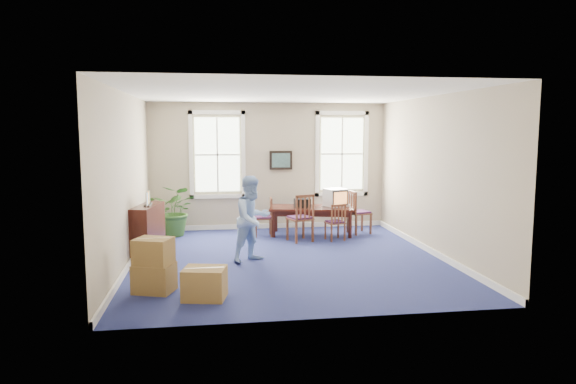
{
  "coord_description": "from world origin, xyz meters",
  "views": [
    {
      "loc": [
        -1.42,
        -9.73,
        2.51
      ],
      "look_at": [
        0.1,
        0.6,
        1.25
      ],
      "focal_mm": 32.0,
      "sensor_mm": 36.0,
      "label": 1
    }
  ],
  "objects": [
    {
      "name": "chair_near_left",
      "position": [
        0.51,
        1.56,
        0.55
      ],
      "size": [
        0.63,
        0.63,
        1.09
      ],
      "primitive_type": null,
      "rotation": [
        0.0,
        0.0,
        3.49
      ],
      "color": "brown",
      "rests_on": "ground"
    },
    {
      "name": "window_right",
      "position": [
        1.9,
        3.23,
        1.9
      ],
      "size": [
        1.4,
        0.12,
        2.2
      ],
      "primitive_type": null,
      "color": "white",
      "rests_on": "ground"
    },
    {
      "name": "ceiling",
      "position": [
        0.0,
        0.0,
        3.2
      ],
      "size": [
        6.5,
        6.5,
        0.0
      ],
      "primitive_type": "plane",
      "rotation": [
        3.14,
        0.0,
        0.0
      ],
      "color": "white",
      "rests_on": "ground"
    },
    {
      "name": "wall_left",
      "position": [
        -3.0,
        0.0,
        1.6
      ],
      "size": [
        0.0,
        6.5,
        6.5
      ],
      "primitive_type": "plane",
      "rotation": [
        1.57,
        0.0,
        1.57
      ],
      "color": "tan",
      "rests_on": "ground"
    },
    {
      "name": "chair_end_left",
      "position": [
        -0.26,
        2.24,
        0.46
      ],
      "size": [
        0.43,
        0.43,
        0.92
      ],
      "primitive_type": null,
      "rotation": [
        0.0,
        0.0,
        -1.6
      ],
      "color": "brown",
      "rests_on": "ground"
    },
    {
      "name": "conference_table",
      "position": [
        0.92,
        2.24,
        0.34
      ],
      "size": [
        2.14,
        1.28,
        0.68
      ],
      "primitive_type": null,
      "rotation": [
        0.0,
        0.0,
        -0.2
      ],
      "color": "#3D160F",
      "rests_on": "ground"
    },
    {
      "name": "potted_plant",
      "position": [
        -2.33,
        2.59,
        0.61
      ],
      "size": [
        1.33,
        1.24,
        1.22
      ],
      "primitive_type": "imported",
      "rotation": [
        0.0,
        0.0,
        -0.3
      ],
      "color": "#2D5720",
      "rests_on": "ground"
    },
    {
      "name": "brochure_rack",
      "position": [
        -2.7,
        0.61,
        1.12
      ],
      "size": [
        0.2,
        0.64,
        0.28
      ],
      "primitive_type": null,
      "rotation": [
        0.0,
        0.0,
        -0.14
      ],
      "color": "#99999E",
      "rests_on": "credenza"
    },
    {
      "name": "window_left",
      "position": [
        -1.3,
        3.23,
        1.9
      ],
      "size": [
        1.4,
        0.12,
        2.2
      ],
      "primitive_type": null,
      "color": "white",
      "rests_on": "ground"
    },
    {
      "name": "wall_picture",
      "position": [
        0.3,
        3.2,
        1.75
      ],
      "size": [
        0.58,
        0.06,
        0.48
      ],
      "primitive_type": null,
      "color": "black",
      "rests_on": "ground"
    },
    {
      "name": "baseboard_left",
      "position": [
        -2.97,
        0.0,
        0.06
      ],
      "size": [
        0.04,
        6.5,
        0.12
      ],
      "primitive_type": "cube",
      "color": "white",
      "rests_on": "ground"
    },
    {
      "name": "man",
      "position": [
        -0.68,
        -0.06,
        0.83
      ],
      "size": [
        1.02,
        0.97,
        1.65
      ],
      "primitive_type": "imported",
      "rotation": [
        0.0,
        0.0,
        0.6
      ],
      "color": "#9BBFF5",
      "rests_on": "ground"
    },
    {
      "name": "chair_near_right",
      "position": [
        1.33,
        1.56,
        0.43
      ],
      "size": [
        0.46,
        0.46,
        0.85
      ],
      "primitive_type": null,
      "rotation": [
        0.0,
        0.0,
        3.36
      ],
      "color": "brown",
      "rests_on": "ground"
    },
    {
      "name": "credenza",
      "position": [
        -2.72,
        0.61,
        0.49
      ],
      "size": [
        0.57,
        1.29,
        0.98
      ],
      "primitive_type": "cube",
      "rotation": [
        0.0,
        0.0,
        -0.18
      ],
      "color": "#3D160F",
      "rests_on": "ground"
    },
    {
      "name": "chair_end_right",
      "position": [
        2.1,
        2.24,
        0.53
      ],
      "size": [
        0.58,
        0.58,
        1.05
      ],
      "primitive_type": null,
      "rotation": [
        0.0,
        0.0,
        1.82
      ],
      "color": "brown",
      "rests_on": "ground"
    },
    {
      "name": "baseboard_right",
      "position": [
        2.97,
        0.0,
        0.06
      ],
      "size": [
        0.04,
        6.5,
        0.12
      ],
      "primitive_type": "cube",
      "color": "white",
      "rests_on": "ground"
    },
    {
      "name": "wall_front",
      "position": [
        0.0,
        -3.25,
        1.6
      ],
      "size": [
        6.5,
        0.0,
        6.5
      ],
      "primitive_type": "plane",
      "rotation": [
        -1.57,
        0.0,
        0.0
      ],
      "color": "tan",
      "rests_on": "ground"
    },
    {
      "name": "floor",
      "position": [
        0.0,
        0.0,
        0.0
      ],
      "size": [
        6.5,
        6.5,
        0.0
      ],
      "primitive_type": "plane",
      "color": "navy",
      "rests_on": "ground"
    },
    {
      "name": "cardboard_boxes",
      "position": [
        -2.13,
        -1.62,
        0.45
      ],
      "size": [
        1.96,
        1.96,
        0.89
      ],
      "primitive_type": null,
      "rotation": [
        0.0,
        0.0,
        -0.3
      ],
      "color": "olive",
      "rests_on": "ground"
    },
    {
      "name": "wall_back",
      "position": [
        0.0,
        3.25,
        1.6
      ],
      "size": [
        6.5,
        0.0,
        6.5
      ],
      "primitive_type": "plane",
      "rotation": [
        1.57,
        0.0,
        0.0
      ],
      "color": "tan",
      "rests_on": "ground"
    },
    {
      "name": "equipment_bag",
      "position": [
        0.7,
        2.29,
        0.78
      ],
      "size": [
        0.39,
        0.26,
        0.19
      ],
      "primitive_type": "cube",
      "rotation": [
        0.0,
        0.0,
        -0.02
      ],
      "color": "black",
      "rests_on": "conference_table"
    },
    {
      "name": "game_console",
      "position": [
        1.78,
        2.24,
        0.7
      ],
      "size": [
        0.17,
        0.21,
        0.05
      ],
      "primitive_type": "cube",
      "rotation": [
        0.0,
        0.0,
        -0.12
      ],
      "color": "white",
      "rests_on": "conference_table"
    },
    {
      "name": "crt_tv",
      "position": [
        1.51,
        2.29,
        0.89
      ],
      "size": [
        0.61,
        0.63,
        0.43
      ],
      "primitive_type": null,
      "rotation": [
        0.0,
        0.0,
        0.32
      ],
      "color": "#B7B7BC",
      "rests_on": "conference_table"
    },
    {
      "name": "baseboard_back",
      "position": [
        0.0,
        3.22,
        0.06
      ],
      "size": [
        6.0,
        0.04,
        0.12
      ],
      "primitive_type": "cube",
      "color": "white",
      "rests_on": "ground"
    },
    {
      "name": "wall_right",
      "position": [
        3.0,
        0.0,
        1.6
      ],
      "size": [
        0.0,
        6.5,
        6.5
      ],
      "primitive_type": "plane",
      "rotation": [
        1.57,
        0.0,
        -1.57
      ],
      "color": "tan",
      "rests_on": "ground"
    }
  ]
}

